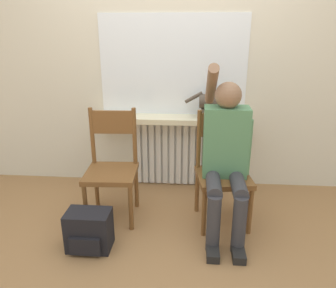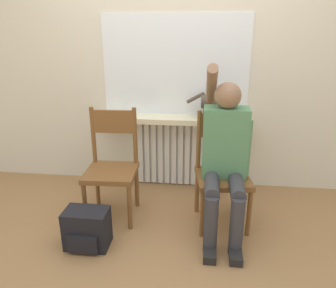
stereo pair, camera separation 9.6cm
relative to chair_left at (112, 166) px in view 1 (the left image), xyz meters
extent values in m
plane|color=olive|center=(0.46, -0.51, -0.45)|extent=(12.00, 12.00, 0.00)
cube|color=beige|center=(0.46, 0.72, 0.90)|extent=(7.00, 0.06, 2.70)
cube|color=silver|center=(0.46, 0.66, -0.11)|extent=(0.75, 0.05, 0.68)
cube|color=silver|center=(0.12, 0.61, -0.11)|extent=(0.05, 0.03, 0.65)
cube|color=silver|center=(0.19, 0.61, -0.11)|extent=(0.05, 0.03, 0.65)
cube|color=silver|center=(0.25, 0.61, -0.11)|extent=(0.05, 0.03, 0.65)
cube|color=silver|center=(0.32, 0.61, -0.11)|extent=(0.05, 0.03, 0.65)
cube|color=silver|center=(0.39, 0.61, -0.11)|extent=(0.05, 0.03, 0.65)
cube|color=silver|center=(0.46, 0.61, -0.11)|extent=(0.05, 0.03, 0.65)
cube|color=silver|center=(0.53, 0.61, -0.11)|extent=(0.05, 0.03, 0.65)
cube|color=silver|center=(0.59, 0.61, -0.11)|extent=(0.05, 0.03, 0.65)
cube|color=silver|center=(0.66, 0.61, -0.11)|extent=(0.05, 0.03, 0.65)
cube|color=silver|center=(0.73, 0.61, -0.11)|extent=(0.05, 0.03, 0.65)
cube|color=silver|center=(0.80, 0.61, -0.11)|extent=(0.05, 0.03, 0.65)
cube|color=beige|center=(0.46, 0.57, 0.25)|extent=(1.44, 0.24, 0.05)
cube|color=white|center=(0.46, 0.69, 0.74)|extent=(1.38, 0.01, 0.93)
cube|color=brown|center=(0.00, -0.05, -0.05)|extent=(0.43, 0.43, 0.04)
cylinder|color=brown|center=(-0.17, -0.23, -0.26)|extent=(0.04, 0.04, 0.39)
cylinder|color=brown|center=(0.19, -0.22, -0.26)|extent=(0.04, 0.04, 0.39)
cylinder|color=brown|center=(-0.19, 0.12, -0.26)|extent=(0.04, 0.04, 0.39)
cylinder|color=brown|center=(0.17, 0.14, -0.26)|extent=(0.04, 0.04, 0.39)
cylinder|color=brown|center=(-0.19, 0.12, 0.21)|extent=(0.04, 0.04, 0.49)
cylinder|color=brown|center=(0.17, 0.14, 0.21)|extent=(0.04, 0.04, 0.49)
cube|color=brown|center=(-0.01, 0.13, 0.34)|extent=(0.37, 0.04, 0.20)
cube|color=brown|center=(0.91, -0.05, -0.05)|extent=(0.46, 0.46, 0.04)
cylinder|color=brown|center=(0.76, -0.25, -0.26)|extent=(0.04, 0.04, 0.39)
cylinder|color=brown|center=(1.12, -0.20, -0.26)|extent=(0.04, 0.04, 0.39)
cylinder|color=brown|center=(0.71, 0.11, -0.26)|extent=(0.04, 0.04, 0.39)
cylinder|color=brown|center=(1.07, 0.16, -0.26)|extent=(0.04, 0.04, 0.39)
cylinder|color=brown|center=(0.71, 0.11, 0.21)|extent=(0.04, 0.04, 0.49)
cylinder|color=brown|center=(1.07, 0.16, 0.21)|extent=(0.04, 0.04, 0.49)
cube|color=brown|center=(0.89, 0.13, 0.34)|extent=(0.37, 0.08, 0.20)
cylinder|color=#333338|center=(0.82, -0.23, -0.01)|extent=(0.11, 0.40, 0.11)
cylinder|color=#333338|center=(1.00, -0.23, -0.01)|extent=(0.11, 0.40, 0.11)
cylinder|color=#333338|center=(0.82, -0.43, -0.24)|extent=(0.10, 0.10, 0.44)
cylinder|color=#333338|center=(1.00, -0.43, -0.24)|extent=(0.10, 0.10, 0.44)
cube|color=black|center=(0.82, -0.49, -0.42)|extent=(0.09, 0.20, 0.06)
cube|color=black|center=(1.00, -0.49, -0.42)|extent=(0.09, 0.20, 0.06)
cube|color=#4C7F56|center=(0.91, -0.03, 0.24)|extent=(0.34, 0.20, 0.55)
sphere|color=#846047|center=(0.91, -0.03, 0.61)|extent=(0.20, 0.20, 0.20)
cylinder|color=#846047|center=(0.80, 0.11, 0.66)|extent=(0.08, 0.50, 0.38)
cylinder|color=#4C7F56|center=(1.07, -0.07, 0.22)|extent=(0.08, 0.08, 0.44)
cylinder|color=#4C4238|center=(0.84, 0.57, 0.43)|extent=(0.25, 0.13, 0.13)
sphere|color=#4C4238|center=(0.99, 0.57, 0.45)|extent=(0.08, 0.08, 0.08)
cone|color=#4C4238|center=(0.99, 0.55, 0.49)|extent=(0.03, 0.03, 0.03)
cone|color=#4C4238|center=(0.99, 0.59, 0.49)|extent=(0.03, 0.03, 0.03)
cylinder|color=#4C4238|center=(0.93, 0.53, 0.32)|extent=(0.04, 0.04, 0.09)
cylinder|color=#4C4238|center=(0.93, 0.60, 0.32)|extent=(0.04, 0.04, 0.09)
cylinder|color=#4C4238|center=(0.75, 0.53, 0.32)|extent=(0.04, 0.04, 0.09)
cylinder|color=#4C4238|center=(0.75, 0.60, 0.32)|extent=(0.04, 0.04, 0.09)
cylinder|color=#4C4238|center=(0.66, 0.57, 0.47)|extent=(0.17, 0.03, 0.12)
cube|color=black|center=(-0.07, -0.47, -0.31)|extent=(0.32, 0.20, 0.29)
cube|color=black|center=(-0.07, -0.58, -0.37)|extent=(0.22, 0.03, 0.13)
camera|label=1|loc=(0.66, -2.44, 1.08)|focal=35.00mm
camera|label=2|loc=(0.76, -2.43, 1.08)|focal=35.00mm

